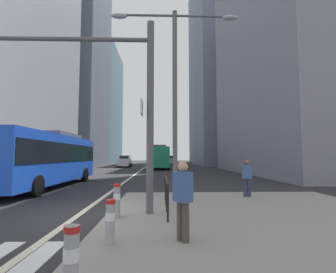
{
  "coord_description": "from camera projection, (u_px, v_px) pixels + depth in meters",
  "views": [
    {
      "loc": [
        2.61,
        -8.15,
        1.88
      ],
      "look_at": [
        3.71,
        29.69,
        4.8
      ],
      "focal_mm": 26.94,
      "sensor_mm": 36.0,
      "label": 1
    }
  ],
  "objects": [
    {
      "name": "street_lamp_post",
      "position": [
        175.0,
        76.0,
        10.72
      ],
      "size": [
        5.5,
        0.32,
        8.0
      ],
      "color": "#56565B",
      "rests_on": "median_island"
    },
    {
      "name": "ground_plane",
      "position": [
        137.0,
        173.0,
        27.84
      ],
      "size": [
        160.0,
        160.0,
        0.0
      ],
      "primitive_type": "plane",
      "color": "#28282B"
    },
    {
      "name": "bollard_front",
      "position": [
        71.0,
        259.0,
        3.02
      ],
      "size": [
        0.2,
        0.2,
        0.89
      ],
      "color": "#99999E",
      "rests_on": "median_island"
    },
    {
      "name": "city_bus_red_receding",
      "position": [
        159.0,
        156.0,
        37.6
      ],
      "size": [
        2.9,
        10.83,
        3.4
      ],
      "color": "#198456",
      "rests_on": "ground"
    },
    {
      "name": "bollard_back",
      "position": [
        117.0,
        199.0,
        7.27
      ],
      "size": [
        0.2,
        0.2,
        0.89
      ],
      "color": "#99999E",
      "rests_on": "median_island"
    },
    {
      "name": "pedestrian_walking",
      "position": [
        183.0,
        197.0,
        5.18
      ],
      "size": [
        0.42,
        0.45,
        1.62
      ],
      "color": "#423D38",
      "rests_on": "median_island"
    },
    {
      "name": "car_receding_near",
      "position": [
        169.0,
        160.0,
        53.29
      ],
      "size": [
        2.06,
        4.21,
        1.94
      ],
      "color": "#B2A899",
      "rests_on": "ground"
    },
    {
      "name": "pedestrian_waiting",
      "position": [
        247.0,
        176.0,
        10.77
      ],
      "size": [
        0.42,
        0.31,
        1.57
      ],
      "color": "#2D334C",
      "rests_on": "median_island"
    },
    {
      "name": "median_island",
      "position": [
        263.0,
        220.0,
        7.07
      ],
      "size": [
        9.0,
        10.0,
        0.15
      ],
      "primitive_type": "cube",
      "color": "gray",
      "rests_on": "ground"
    },
    {
      "name": "pedestrian_railing",
      "position": [
        166.0,
        187.0,
        8.36
      ],
      "size": [
        0.06,
        3.47,
        0.98
      ],
      "color": "black",
      "rests_on": "median_island"
    },
    {
      "name": "bollard_left",
      "position": [
        110.0,
        219.0,
        4.98
      ],
      "size": [
        0.2,
        0.2,
        0.86
      ],
      "color": "#99999E",
      "rests_on": "median_island"
    },
    {
      "name": "city_bus_blue_oncoming",
      "position": [
        47.0,
        157.0,
        15.17
      ],
      "size": [
        2.81,
        10.97,
        3.4
      ],
      "color": "blue",
      "rests_on": "ground"
    },
    {
      "name": "office_tower_left_mid",
      "position": [
        72.0,
        64.0,
        52.76
      ],
      "size": [
        12.78,
        16.62,
        42.13
      ],
      "primitive_type": "cube",
      "color": "slate",
      "rests_on": "ground"
    },
    {
      "name": "office_tower_right_far",
      "position": [
        209.0,
        73.0,
        75.18
      ],
      "size": [
        10.21,
        16.27,
        53.47
      ],
      "primitive_type": "cube",
      "color": "slate",
      "rests_on": "ground"
    },
    {
      "name": "office_tower_left_far",
      "position": [
        99.0,
        106.0,
        75.2
      ],
      "size": [
        11.24,
        21.29,
        33.47
      ],
      "primitive_type": "cube",
      "color": "slate",
      "rests_on": "ground"
    },
    {
      "name": "bollard_right",
      "position": [
        117.0,
        199.0,
        7.12
      ],
      "size": [
        0.2,
        0.2,
        0.94
      ],
      "color": "#99999E",
      "rests_on": "median_island"
    },
    {
      "name": "traffic_signal_gantry",
      "position": [
        85.0,
        84.0,
        7.81
      ],
      "size": [
        6.09,
        0.65,
        6.0
      ],
      "color": "#515156",
      "rests_on": "median_island"
    },
    {
      "name": "office_tower_right_mid",
      "position": [
        228.0,
        79.0,
        53.6
      ],
      "size": [
        13.69,
        17.04,
        36.63
      ],
      "primitive_type": "cube",
      "color": "slate",
      "rests_on": "ground"
    },
    {
      "name": "lane_centre_line",
      "position": [
        143.0,
        168.0,
        37.8
      ],
      "size": [
        0.2,
        80.0,
        0.01
      ],
      "primitive_type": "cube",
      "color": "beige",
      "rests_on": "ground"
    },
    {
      "name": "car_oncoming_mid",
      "position": [
        125.0,
        161.0,
        41.52
      ],
      "size": [
        2.07,
        4.19,
        1.94
      ],
      "color": "silver",
      "rests_on": "ground"
    }
  ]
}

